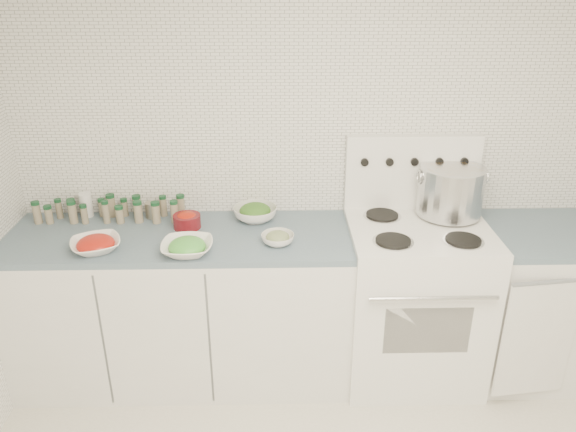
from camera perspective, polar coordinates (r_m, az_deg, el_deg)
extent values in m
cube|color=white|center=(3.20, 4.06, 6.40)|extent=(3.50, 0.02, 2.50)
cube|color=white|center=(3.30, -10.47, -9.20)|extent=(1.85, 0.62, 0.86)
cube|color=#4C6372|center=(3.08, -11.10, -2.18)|extent=(1.85, 0.62, 0.03)
cube|color=white|center=(3.32, 12.54, -8.59)|extent=(0.76, 0.65, 0.92)
cube|color=black|center=(3.04, 13.96, -11.19)|extent=(0.45, 0.01, 0.28)
cylinder|color=silver|center=(2.89, 14.59, -8.10)|extent=(0.65, 0.02, 0.02)
cube|color=white|center=(3.10, 13.31, -1.32)|extent=(0.76, 0.65, 0.01)
cube|color=white|center=(3.28, 12.48, 4.40)|extent=(0.76, 0.06, 0.43)
cylinder|color=silver|center=(2.91, 10.63, -2.55)|extent=(0.21, 0.21, 0.01)
cylinder|color=black|center=(2.91, 10.64, -2.45)|extent=(0.18, 0.18, 0.01)
cylinder|color=silver|center=(3.01, 17.36, -2.41)|extent=(0.21, 0.21, 0.01)
cylinder|color=black|center=(3.00, 17.38, -2.31)|extent=(0.18, 0.18, 0.01)
cylinder|color=silver|center=(3.20, 9.54, 0.03)|extent=(0.21, 0.21, 0.01)
cylinder|color=black|center=(3.19, 9.54, 0.13)|extent=(0.18, 0.18, 0.01)
cylinder|color=silver|center=(3.28, 15.72, 0.09)|extent=(0.21, 0.21, 0.01)
cylinder|color=black|center=(3.28, 15.73, 0.19)|extent=(0.18, 0.18, 0.01)
cylinder|color=black|center=(3.17, 7.79, 5.45)|extent=(0.04, 0.02, 0.04)
cylinder|color=black|center=(3.19, 10.28, 5.43)|extent=(0.04, 0.02, 0.04)
cylinder|color=black|center=(3.22, 12.73, 5.40)|extent=(0.04, 0.02, 0.04)
cylinder|color=black|center=(3.26, 15.13, 5.37)|extent=(0.04, 0.02, 0.04)
cylinder|color=black|center=(3.30, 17.47, 5.32)|extent=(0.04, 0.02, 0.04)
cube|color=white|center=(3.63, 25.33, -8.04)|extent=(0.89, 0.62, 0.86)
cube|color=#4C6372|center=(3.43, 26.66, -1.62)|extent=(0.89, 0.62, 0.03)
cube|color=white|center=(3.28, 24.00, -11.41)|extent=(0.40, 0.07, 0.70)
cylinder|color=silver|center=(3.23, 16.18, 2.51)|extent=(0.36, 0.36, 0.27)
cylinder|color=orange|center=(3.19, 16.43, 4.53)|extent=(0.32, 0.32, 0.03)
torus|color=silver|center=(3.16, 13.17, 3.90)|extent=(0.01, 0.09, 0.09)
torus|color=silver|center=(3.27, 19.42, 3.83)|extent=(0.01, 0.09, 0.09)
imported|color=white|center=(3.00, -18.94, -2.84)|extent=(0.32, 0.32, 0.06)
ellipsoid|color=red|center=(2.99, -18.98, -2.63)|extent=(0.18, 0.18, 0.08)
imported|color=white|center=(2.86, -10.20, -3.20)|extent=(0.26, 0.26, 0.06)
ellipsoid|color=green|center=(2.85, -10.22, -2.96)|extent=(0.19, 0.19, 0.08)
imported|color=white|center=(3.18, -3.35, 0.26)|extent=(0.33, 0.33, 0.08)
ellipsoid|color=#295D1A|center=(3.17, -3.36, 0.60)|extent=(0.18, 0.18, 0.08)
imported|color=white|center=(2.91, -1.05, -2.35)|extent=(0.21, 0.21, 0.05)
ellipsoid|color=#2F4E1F|center=(2.90, -1.05, -2.10)|extent=(0.12, 0.12, 0.06)
cylinder|color=#601016|center=(3.13, -10.22, -0.53)|extent=(0.15, 0.15, 0.08)
ellipsoid|color=#AA240B|center=(3.12, -10.26, -0.07)|extent=(0.11, 0.11, 0.05)
cylinder|color=white|center=(3.41, -19.83, 1.08)|extent=(0.08, 0.08, 0.14)
cylinder|color=gray|center=(3.29, -13.70, 0.59)|extent=(0.09, 0.09, 0.09)
cylinder|color=gray|center=(3.45, -22.23, 0.57)|extent=(0.04, 0.04, 0.10)
cylinder|color=#124122|center=(3.43, -22.38, 1.46)|extent=(0.04, 0.04, 0.02)
cylinder|color=gray|center=(3.44, -21.09, 0.64)|extent=(0.04, 0.04, 0.09)
cylinder|color=#124122|center=(3.42, -21.23, 1.49)|extent=(0.05, 0.05, 0.02)
cylinder|color=gray|center=(3.39, -18.36, 0.71)|extent=(0.04, 0.04, 0.09)
cylinder|color=#124122|center=(3.37, -18.48, 1.54)|extent=(0.04, 0.04, 0.02)
cylinder|color=gray|center=(3.37, -17.50, 0.89)|extent=(0.05, 0.05, 0.12)
cylinder|color=#124122|center=(3.34, -17.64, 1.95)|extent=(0.05, 0.05, 0.02)
cylinder|color=gray|center=(3.35, -16.25, 0.72)|extent=(0.04, 0.04, 0.09)
cylinder|color=#124122|center=(3.33, -16.36, 1.56)|extent=(0.04, 0.04, 0.02)
cylinder|color=gray|center=(3.32, -15.05, 0.82)|extent=(0.05, 0.05, 0.11)
cylinder|color=#124122|center=(3.29, -15.18, 1.88)|extent=(0.05, 0.05, 0.02)
cylinder|color=gray|center=(3.30, -12.53, 0.88)|extent=(0.04, 0.04, 0.11)
cylinder|color=#124122|center=(3.27, -12.63, 1.87)|extent=(0.04, 0.04, 0.02)
cylinder|color=gray|center=(3.26, -10.82, 0.88)|extent=(0.04, 0.04, 0.12)
cylinder|color=#124122|center=(3.24, -10.91, 1.98)|extent=(0.05, 0.05, 0.02)
cylinder|color=gray|center=(3.40, -23.11, 0.00)|extent=(0.04, 0.04, 0.09)
cylinder|color=#124122|center=(3.38, -23.26, 0.82)|extent=(0.04, 0.04, 0.02)
cylinder|color=gray|center=(3.35, -21.02, 0.23)|extent=(0.05, 0.05, 0.11)
cylinder|color=#124122|center=(3.33, -21.19, 1.26)|extent=(0.05, 0.05, 0.02)
cylinder|color=gray|center=(3.33, -19.97, 0.05)|extent=(0.04, 0.04, 0.10)
cylinder|color=#124122|center=(3.30, -20.11, 0.95)|extent=(0.04, 0.04, 0.02)
cylinder|color=gray|center=(3.29, -17.99, 0.25)|extent=(0.04, 0.04, 0.12)
cylinder|color=#124122|center=(3.26, -18.14, 1.32)|extent=(0.04, 0.04, 0.02)
cylinder|color=gray|center=(3.27, -16.71, 0.01)|extent=(0.04, 0.04, 0.09)
cylinder|color=#124122|center=(3.25, -16.82, 0.83)|extent=(0.05, 0.05, 0.02)
cylinder|color=gray|center=(3.25, -14.96, 0.28)|extent=(0.05, 0.05, 0.11)
cylinder|color=#124122|center=(3.22, -15.08, 1.30)|extent=(0.05, 0.05, 0.02)
cylinder|color=gray|center=(3.22, -13.25, 0.21)|extent=(0.05, 0.05, 0.11)
cylinder|color=#124122|center=(3.19, -13.36, 1.24)|extent=(0.05, 0.05, 0.02)
cylinder|color=gray|center=(3.20, -11.45, 0.29)|extent=(0.04, 0.04, 0.11)
cylinder|color=#124122|center=(3.17, -11.55, 1.37)|extent=(0.04, 0.04, 0.02)
cylinder|color=gray|center=(3.42, -24.13, 0.19)|extent=(0.04, 0.04, 0.11)
cylinder|color=#124122|center=(3.40, -24.32, 1.19)|extent=(0.05, 0.05, 0.02)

